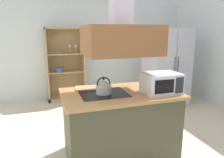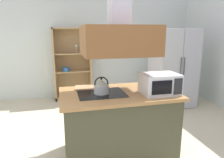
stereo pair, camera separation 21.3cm
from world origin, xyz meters
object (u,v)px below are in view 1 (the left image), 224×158
at_px(dish_cabinet, 66,68).
at_px(kettle, 104,87).
at_px(microwave, 161,83).
at_px(wine_glass_on_counter, 151,75).
at_px(refrigerator, 166,67).
at_px(cutting_board, 88,88).

height_order(dish_cabinet, kettle, dish_cabinet).
bearing_deg(dish_cabinet, microwave, -72.54).
bearing_deg(wine_glass_on_counter, microwave, -101.72).
bearing_deg(refrigerator, kettle, -139.85).
bearing_deg(wine_glass_on_counter, dish_cabinet, 111.93).
distance_m(dish_cabinet, microwave, 3.07).
xyz_separation_m(kettle, wine_glass_on_counter, (0.80, 0.24, 0.06)).
relative_size(refrigerator, microwave, 3.77).
height_order(dish_cabinet, cutting_board, dish_cabinet).
distance_m(dish_cabinet, wine_glass_on_counter, 2.71).
bearing_deg(dish_cabinet, wine_glass_on_counter, -68.07).
relative_size(dish_cabinet, cutting_board, 5.18).
bearing_deg(cutting_board, microwave, -29.57).
distance_m(dish_cabinet, kettle, 2.75).
distance_m(kettle, wine_glass_on_counter, 0.84).
distance_m(refrigerator, wine_glass_on_counter, 1.85).
relative_size(refrigerator, dish_cabinet, 0.98).
xyz_separation_m(refrigerator, kettle, (-1.97, -1.66, 0.13)).
distance_m(microwave, wine_glass_on_counter, 0.43).
height_order(kettle, wine_glass_on_counter, kettle).
bearing_deg(microwave, refrigerator, 55.83).
bearing_deg(kettle, refrigerator, 40.15).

